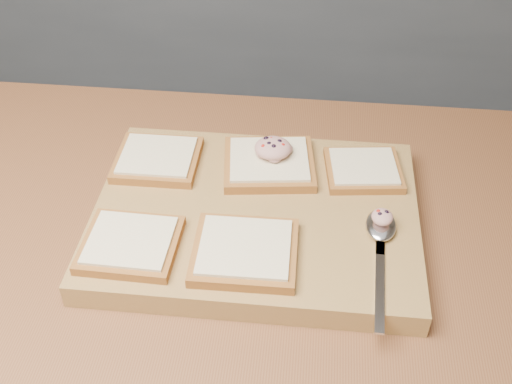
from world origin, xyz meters
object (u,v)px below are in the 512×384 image
bread_far_center (269,163)px  tuna_salad_dollop (273,148)px  cutting_board (256,217)px  spoon (381,233)px

bread_far_center → tuna_salad_dollop: 0.02m
cutting_board → spoon: 0.18m
spoon → bread_far_center: bearing=141.0°
tuna_salad_dollop → spoon: 0.21m
cutting_board → spoon: spoon is taller
cutting_board → bread_far_center: (0.01, 0.09, 0.03)m
cutting_board → tuna_salad_dollop: 0.11m
cutting_board → spoon: (0.17, -0.04, 0.02)m
bread_far_center → spoon: bread_far_center is taller
cutting_board → bread_far_center: bearing=83.7°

